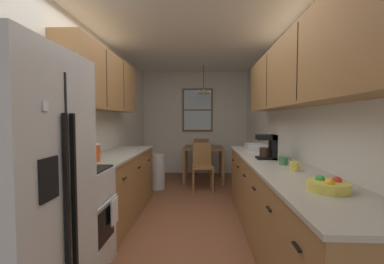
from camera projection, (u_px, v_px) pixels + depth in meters
ground_plane at (190, 210)px, 3.72m from camera, size 12.00×12.00×0.00m
wall_left at (100, 126)px, 3.72m from camera, size 0.10×9.00×2.55m
wall_right at (282, 126)px, 3.60m from camera, size 0.10×9.00×2.55m
wall_back at (195, 123)px, 6.30m from camera, size 4.40×0.10×2.55m
ceiling_slab at (190, 35)px, 3.59m from camera, size 4.40×9.00×0.08m
refrigerator at (9, 201)px, 1.46m from camera, size 0.74×0.80×1.78m
stove_range at (69, 220)px, 2.21m from camera, size 0.66×0.62×1.10m
microwave_over_range at (53, 90)px, 2.15m from camera, size 0.39×0.62×0.31m
counter_left at (117, 185)px, 3.47m from camera, size 0.64×1.91×0.90m
upper_cabinets_left at (104, 83)px, 3.35m from camera, size 0.33×1.99×0.75m
counter_right at (277, 204)px, 2.68m from camera, size 0.64×3.33×0.90m
upper_cabinets_right at (295, 73)px, 2.55m from camera, size 0.33×3.01×0.70m
dining_table at (203, 152)px, 5.49m from camera, size 0.86×0.90×0.76m
dining_chair_near at (202, 164)px, 4.85m from camera, size 0.43×0.43×0.90m
dining_chair_far at (201, 154)px, 6.16m from camera, size 0.40×0.40×0.90m
pendant_light at (204, 91)px, 5.42m from camera, size 0.28×0.28×0.62m
back_window at (197, 110)px, 6.21m from camera, size 0.75×0.05×1.07m
trash_bin at (157, 172)px, 4.88m from camera, size 0.29×0.29×0.68m
storage_canister at (95, 152)px, 2.75m from camera, size 0.11×0.11×0.20m
dish_towel at (114, 211)px, 2.34m from camera, size 0.02×0.16×0.24m
coffee_maker at (269, 146)px, 2.92m from camera, size 0.22×0.18×0.29m
mug_by_coffeemaker at (295, 166)px, 2.25m from camera, size 0.12×0.08×0.09m
mug_spare at (283, 161)px, 2.55m from camera, size 0.12×0.08×0.09m
fruit_bowl at (328, 185)px, 1.63m from camera, size 0.26×0.26×0.09m
dish_rack at (256, 147)px, 3.76m from camera, size 0.28×0.34×0.10m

